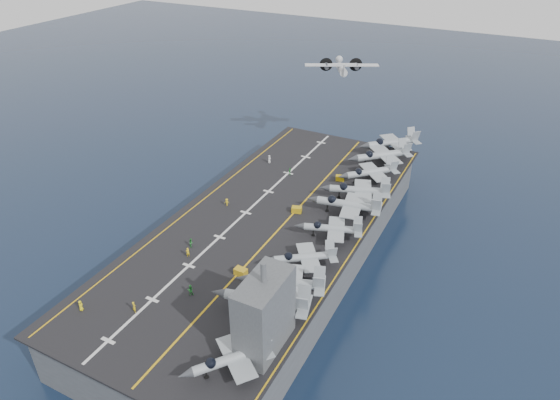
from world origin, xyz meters
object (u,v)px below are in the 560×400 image
at_px(island_superstructure, 264,306).
at_px(tow_cart_a, 241,272).
at_px(fighter_jet_0, 231,358).
at_px(transport_plane, 341,69).

relative_size(island_superstructure, tow_cart_a, 6.74).
bearing_deg(tow_cart_a, fighter_jet_0, -62.36).
relative_size(fighter_jet_0, tow_cart_a, 7.06).
height_order(island_superstructure, transport_plane, transport_plane).
bearing_deg(island_superstructure, tow_cart_a, 133.34).
bearing_deg(transport_plane, fighter_jet_0, -77.34).
bearing_deg(fighter_jet_0, transport_plane, 102.66).
bearing_deg(transport_plane, island_superstructure, -75.32).
xyz_separation_m(island_superstructure, transport_plane, (-22.95, 87.62, 7.71)).
bearing_deg(fighter_jet_0, island_superstructure, 72.70).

